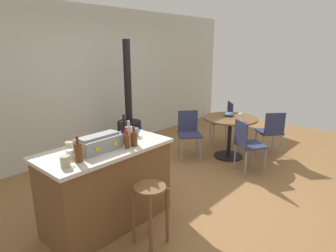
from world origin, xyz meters
TOP-DOWN VIEW (x-y plane):
  - ground_plane at (0.00, 0.00)m, footprint 8.80×8.80m
  - back_wall at (0.00, 2.36)m, footprint 8.00×0.10m
  - kitchen_island at (-1.39, 0.17)m, footprint 1.46×0.72m
  - wooden_stool at (-1.34, -0.47)m, footprint 0.33×0.33m
  - dining_table at (1.34, 0.17)m, footprint 0.96×0.96m
  - folding_chair_near at (0.90, -0.39)m, footprint 0.55×0.55m
  - folding_chair_far at (1.84, -0.39)m, footprint 0.57×0.57m
  - folding_chair_left at (1.94, 0.65)m, footprint 0.57×0.57m
  - folding_chair_right at (0.83, 0.71)m, footprint 0.56×0.56m
  - wood_stove at (0.23, 1.66)m, footprint 0.44×0.45m
  - toolbox at (-1.49, 0.13)m, footprint 0.46×0.25m
  - bottle_0 at (-1.19, 0.06)m, footprint 0.06×0.06m
  - bottle_1 at (-1.06, 0.23)m, footprint 0.08×0.08m
  - bottle_2 at (-1.09, 0.11)m, footprint 0.08×0.08m
  - bottle_3 at (-1.15, -0.04)m, footprint 0.08×0.08m
  - bottle_4 at (-1.81, 0.02)m, footprint 0.08×0.08m
  - bottle_5 at (-1.25, -0.03)m, footprint 0.06×0.06m
  - cup_0 at (-1.17, 0.31)m, footprint 0.12×0.08m
  - cup_1 at (-1.81, 0.16)m, footprint 0.11×0.08m
  - cup_2 at (-0.90, 0.21)m, footprint 0.11×0.08m
  - cup_3 at (-1.69, 0.37)m, footprint 0.12×0.08m
  - cup_4 at (-1.95, -0.00)m, footprint 0.13×0.09m
  - wine_glass at (1.25, -0.06)m, footprint 0.07×0.07m
  - serving_bowl at (1.43, 0.26)m, footprint 0.18×0.18m

SIDE VIEW (x-z plane):
  - ground_plane at x=0.00m, z-range 0.00..0.00m
  - kitchen_island at x=-1.39m, z-range 0.00..0.92m
  - wooden_stool at x=-1.34m, z-range 0.15..0.79m
  - wood_stove at x=0.23m, z-range -0.55..1.56m
  - folding_chair_right at x=0.83m, z-range 0.08..0.93m
  - folding_chair_far at x=1.84m, z-range 0.08..0.94m
  - folding_chair_near at x=0.90m, z-range 0.08..0.95m
  - folding_chair_left at x=1.94m, z-range 0.08..0.96m
  - dining_table at x=1.34m, z-range 0.20..0.94m
  - serving_bowl at x=1.43m, z-range 0.75..0.82m
  - wine_glass at x=1.25m, z-range 0.78..0.93m
  - cup_1 at x=-1.81m, z-range 0.92..1.01m
  - cup_3 at x=-1.69m, z-range 0.92..1.01m
  - cup_0 at x=-1.17m, z-range 0.92..1.02m
  - cup_2 at x=-0.90m, z-range 0.92..1.03m
  - cup_4 at x=-1.95m, z-range 0.92..1.03m
  - bottle_0 at x=-1.19m, z-range 0.90..1.09m
  - bottle_5 at x=-1.25m, z-range 0.90..1.10m
  - toolbox at x=-1.49m, z-range 0.92..1.09m
  - bottle_3 at x=-1.15m, z-range 0.90..1.12m
  - bottle_2 at x=-1.09m, z-range 0.89..1.14m
  - bottle_4 at x=-1.81m, z-range 0.89..1.15m
  - bottle_1 at x=-1.06m, z-range 0.89..1.19m
  - back_wall at x=0.00m, z-range 0.00..2.70m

